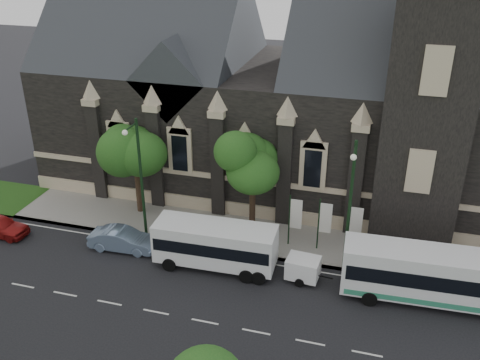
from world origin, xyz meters
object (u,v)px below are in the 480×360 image
(tree_walk_left, at_px, (138,143))
(shuttle_bus, at_px, (215,243))
(tour_coach, at_px, (445,277))
(street_lamp_near, at_px, (350,201))
(tree_walk_right, at_px, (257,156))
(banner_flag_center, at_px, (323,221))
(box_trailer, at_px, (303,268))
(banner_flag_left, at_px, (294,217))
(sedan, at_px, (123,240))
(street_lamp_mid, at_px, (139,174))
(banner_flag_right, at_px, (353,225))

(tree_walk_left, height_order, shuttle_bus, tree_walk_left)
(tour_coach, distance_m, shuttle_bus, 13.98)
(street_lamp_near, distance_m, shuttle_bus, 8.94)
(tree_walk_right, xyz_separation_m, street_lamp_near, (6.79, -3.62, -0.71))
(banner_flag_center, relative_size, box_trailer, 1.34)
(tree_walk_right, bearing_deg, banner_flag_left, -29.10)
(tree_walk_right, distance_m, box_trailer, 8.48)
(sedan, bearing_deg, box_trailer, -93.47)
(tour_coach, distance_m, sedan, 20.78)
(street_lamp_mid, xyz_separation_m, banner_flag_center, (12.29, 1.91, -2.73))
(banner_flag_right, distance_m, shuttle_bus, 9.18)
(tree_walk_right, xyz_separation_m, street_lamp_mid, (-7.21, -3.62, -0.71))
(banner_flag_center, bearing_deg, shuttle_bus, -150.01)
(street_lamp_near, bearing_deg, banner_flag_center, 131.93)
(banner_flag_right, height_order, shuttle_bus, banner_flag_right)
(street_lamp_near, bearing_deg, tree_walk_right, 151.94)
(street_lamp_mid, distance_m, banner_flag_left, 10.81)
(tree_walk_left, bearing_deg, box_trailer, -21.51)
(shuttle_bus, distance_m, box_trailer, 5.79)
(tree_walk_right, distance_m, banner_flag_center, 6.36)
(street_lamp_mid, height_order, shuttle_bus, street_lamp_mid)
(street_lamp_mid, xyz_separation_m, sedan, (-0.87, -1.64, -4.35))
(banner_flag_center, height_order, tour_coach, banner_flag_center)
(tree_walk_right, distance_m, banner_flag_left, 4.92)
(tree_walk_left, distance_m, banner_flag_center, 14.58)
(tour_coach, xyz_separation_m, shuttle_bus, (-13.98, -0.10, -0.11))
(street_lamp_near, bearing_deg, tree_walk_left, 167.13)
(street_lamp_mid, relative_size, box_trailer, 3.02)
(banner_flag_left, bearing_deg, street_lamp_near, -27.18)
(street_lamp_mid, height_order, sedan, street_lamp_mid)
(tree_walk_right, relative_size, sedan, 1.68)
(tree_walk_left, bearing_deg, tour_coach, -13.71)
(shuttle_bus, bearing_deg, tree_walk_left, 143.17)
(tree_walk_left, distance_m, box_trailer, 15.23)
(banner_flag_left, relative_size, tour_coach, 0.34)
(banner_flag_right, bearing_deg, street_lamp_mid, -172.40)
(street_lamp_mid, xyz_separation_m, banner_flag_right, (14.29, 1.91, -2.73))
(banner_flag_left, bearing_deg, sedan, -162.36)
(tree_walk_left, relative_size, street_lamp_mid, 0.85)
(street_lamp_near, height_order, shuttle_bus, street_lamp_near)
(tree_walk_left, xyz_separation_m, banner_flag_center, (14.08, -1.70, -3.35))
(tree_walk_right, xyz_separation_m, shuttle_bus, (-1.31, -5.39, -4.07))
(tree_walk_right, relative_size, street_lamp_near, 0.87)
(tree_walk_left, distance_m, banner_flag_right, 16.52)
(street_lamp_near, relative_size, box_trailer, 3.02)
(tree_walk_left, height_order, banner_flag_left, tree_walk_left)
(sedan, bearing_deg, street_lamp_near, -86.97)
(banner_flag_left, relative_size, shuttle_bus, 0.50)
(tree_walk_left, height_order, box_trailer, tree_walk_left)
(tree_walk_right, relative_size, banner_flag_right, 1.95)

